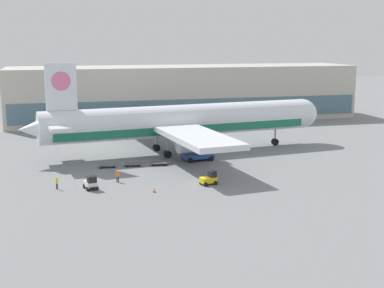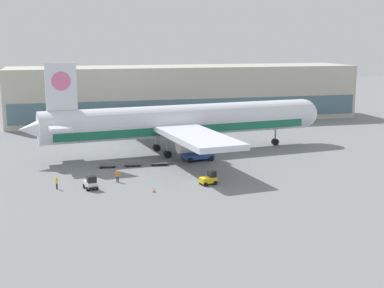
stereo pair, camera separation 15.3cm
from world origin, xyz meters
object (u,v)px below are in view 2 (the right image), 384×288
baggage_tug_mid (91,183)px  ground_crew_near (117,175)px  ground_crew_far (57,182)px  airplane_main (179,122)px  baggage_dolly_lead (108,165)px  baggage_dolly_second (133,164)px  baggage_dolly_third (159,163)px  scissor_lift_loader (198,150)px  traffic_cone_near (154,190)px  baggage_tug_foreground (209,179)px

baggage_tug_mid → ground_crew_near: bearing=111.5°
baggage_tug_mid → ground_crew_far: baggage_tug_mid is taller
airplane_main → baggage_dolly_lead: size_ratio=15.41×
baggage_tug_mid → baggage_dolly_lead: bearing=151.2°
baggage_dolly_second → baggage_dolly_third: 4.40m
scissor_lift_loader → traffic_cone_near: size_ratio=8.41×
ground_crew_near → airplane_main: bearing=-120.5°
baggage_tug_mid → baggage_dolly_second: size_ratio=0.72×
baggage_dolly_second → ground_crew_near: 10.28m
baggage_tug_mid → traffic_cone_near: (8.39, -3.64, -0.55)m
baggage_tug_mid → ground_crew_far: bearing=-118.0°
baggage_tug_foreground → ground_crew_far: 21.75m
airplane_main → baggage_dolly_second: size_ratio=15.41×
baggage_dolly_second → traffic_cone_near: bearing=-82.1°
baggage_dolly_lead → ground_crew_near: bearing=-81.4°
scissor_lift_loader → baggage_tug_foreground: 16.01m
baggage_dolly_lead → baggage_dolly_second: (4.15, -0.14, 0.00)m
baggage_dolly_lead → baggage_dolly_second: bearing=3.6°
baggage_dolly_third → traffic_cone_near: traffic_cone_near is taller
baggage_tug_foreground → baggage_dolly_second: baggage_tug_foreground is taller
scissor_lift_loader → baggage_dolly_lead: size_ratio=1.47×
baggage_tug_foreground → baggage_dolly_third: bearing=95.8°
airplane_main → ground_crew_far: (-22.27, -19.74, -4.77)m
ground_crew_far → traffic_cone_near: 13.95m
ground_crew_near → baggage_dolly_lead: bearing=-80.7°
scissor_lift_loader → baggage_tug_mid: 23.99m
airplane_main → ground_crew_near: size_ratio=32.25×
baggage_dolly_third → ground_crew_near: ground_crew_near is taller
baggage_dolly_lead → baggage_tug_mid: bearing=-100.3°
baggage_tug_mid → ground_crew_far: 4.82m
scissor_lift_loader → traffic_cone_near: bearing=-129.1°
baggage_dolly_lead → baggage_tug_foreground: bearing=-41.4°
baggage_dolly_lead → traffic_cone_near: (4.84, -16.18, -0.07)m
scissor_lift_loader → baggage_dolly_second: bearing=-179.1°
scissor_lift_loader → ground_crew_near: size_ratio=3.08×
ground_crew_near → ground_crew_far: (-8.74, -1.56, 0.00)m
baggage_tug_mid → baggage_dolly_second: 14.61m
scissor_lift_loader → baggage_dolly_lead: bearing=178.3°
baggage_tug_mid → ground_crew_far: (-4.66, 1.25, 0.19)m
baggage_dolly_lead → traffic_cone_near: bearing=-67.9°
baggage_tug_foreground → baggage_tug_mid: same height
baggage_tug_foreground → ground_crew_near: size_ratio=1.50×
baggage_tug_foreground → ground_crew_near: baggage_tug_foreground is taller
scissor_lift_loader → traffic_cone_near: (-10.99, -17.74, -1.54)m
ground_crew_far → traffic_cone_near: ground_crew_far is taller
ground_crew_far → baggage_tug_foreground: bearing=56.1°
baggage_tug_mid → baggage_tug_foreground: bearing=71.3°
airplane_main → baggage_dolly_lead: (-14.06, -8.44, -5.45)m
baggage_tug_mid → baggage_dolly_second: baggage_tug_mid is taller
airplane_main → baggage_dolly_second: 14.19m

